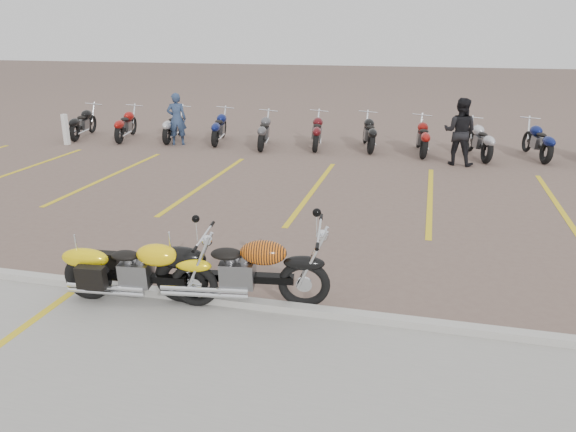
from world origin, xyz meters
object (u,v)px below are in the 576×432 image
person_a (177,119)px  person_b (460,132)px  flame_cruiser (238,272)px  bollard (66,129)px  yellow_cruiser (137,273)px

person_a → person_b: 8.85m
flame_cruiser → bollard: size_ratio=2.43×
flame_cruiser → person_a: size_ratio=1.44×
person_a → yellow_cruiser: bearing=92.3°
person_a → bollard: size_ratio=1.69×
person_b → flame_cruiser: bearing=85.7°
yellow_cruiser → bollard: (-7.77, 9.61, 0.04)m
person_a → bollard: 3.68m
yellow_cruiser → person_b: bearing=59.7°
yellow_cruiser → person_a: (-4.21, 10.49, 0.39)m
yellow_cruiser → person_b: 10.83m
bollard → yellow_cruiser: bearing=-51.0°
flame_cruiser → person_a: (-5.59, 10.20, 0.35)m
bollard → person_a: bearing=13.8°
person_a → person_b: person_b is taller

